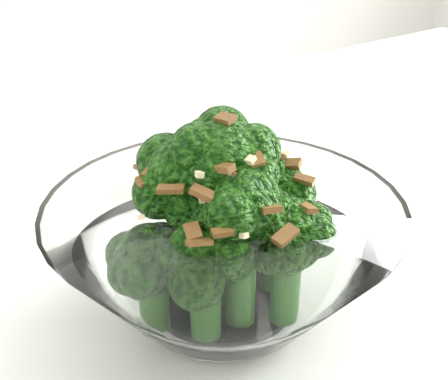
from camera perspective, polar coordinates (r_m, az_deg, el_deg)
name	(u,v)px	position (r m, az deg, el deg)	size (l,w,h in m)	color
table	(375,251)	(0.65, 13.67, -5.48)	(1.33, 1.02, 0.75)	white
broccoli_dish	(225,246)	(0.41, 0.07, -5.12)	(0.23, 0.23, 0.15)	white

